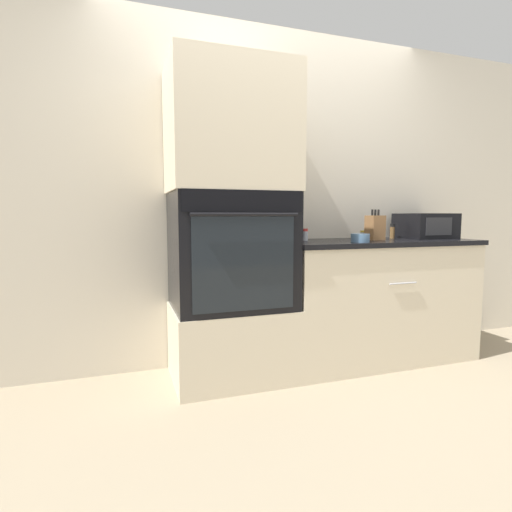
{
  "coord_description": "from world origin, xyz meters",
  "views": [
    {
      "loc": [
        -1.1,
        -2.27,
        1.1
      ],
      "look_at": [
        -0.26,
        0.21,
        0.84
      ],
      "focal_mm": 28.0,
      "sensor_mm": 36.0,
      "label": 1
    }
  ],
  "objects_px": {
    "wall_oven": "(231,250)",
    "knife_block": "(375,227)",
    "condiment_jar_mid": "(363,235)",
    "bowl": "(360,238)",
    "condiment_jar_near": "(305,235)",
    "microwave": "(425,226)",
    "condiment_jar_far": "(392,231)"
  },
  "relations": [
    {
      "from": "microwave",
      "to": "condiment_jar_mid",
      "type": "relative_size",
      "value": 5.74
    },
    {
      "from": "knife_block",
      "to": "bowl",
      "type": "relative_size",
      "value": 1.79
    },
    {
      "from": "wall_oven",
      "to": "condiment_jar_far",
      "type": "bearing_deg",
      "value": 5.32
    },
    {
      "from": "condiment_jar_near",
      "to": "bowl",
      "type": "bearing_deg",
      "value": -46.57
    },
    {
      "from": "wall_oven",
      "to": "condiment_jar_far",
      "type": "height_order",
      "value": "wall_oven"
    },
    {
      "from": "microwave",
      "to": "condiment_jar_mid",
      "type": "xyz_separation_m",
      "value": [
        -0.57,
        0.03,
        -0.07
      ]
    },
    {
      "from": "knife_block",
      "to": "condiment_jar_far",
      "type": "distance_m",
      "value": 0.27
    },
    {
      "from": "microwave",
      "to": "knife_block",
      "type": "xyz_separation_m",
      "value": [
        -0.52,
        -0.06,
        -0.01
      ]
    },
    {
      "from": "knife_block",
      "to": "wall_oven",
      "type": "bearing_deg",
      "value": -179.12
    },
    {
      "from": "microwave",
      "to": "condiment_jar_mid",
      "type": "bearing_deg",
      "value": 177.49
    },
    {
      "from": "microwave",
      "to": "condiment_jar_far",
      "type": "xyz_separation_m",
      "value": [
        -0.28,
        0.05,
        -0.04
      ]
    },
    {
      "from": "wall_oven",
      "to": "microwave",
      "type": "relative_size",
      "value": 1.95
    },
    {
      "from": "microwave",
      "to": "condiment_jar_near",
      "type": "bearing_deg",
      "value": 178.4
    },
    {
      "from": "microwave",
      "to": "condiment_jar_near",
      "type": "height_order",
      "value": "microwave"
    },
    {
      "from": "knife_block",
      "to": "condiment_jar_mid",
      "type": "bearing_deg",
      "value": 122.18
    },
    {
      "from": "bowl",
      "to": "condiment_jar_near",
      "type": "relative_size",
      "value": 1.46
    },
    {
      "from": "bowl",
      "to": "condiment_jar_mid",
      "type": "relative_size",
      "value": 1.85
    },
    {
      "from": "condiment_jar_mid",
      "to": "condiment_jar_far",
      "type": "distance_m",
      "value": 0.3
    },
    {
      "from": "knife_block",
      "to": "condiment_jar_far",
      "type": "bearing_deg",
      "value": 24.42
    },
    {
      "from": "wall_oven",
      "to": "knife_block",
      "type": "distance_m",
      "value": 1.14
    },
    {
      "from": "bowl",
      "to": "condiment_jar_far",
      "type": "xyz_separation_m",
      "value": [
        0.51,
        0.32,
        0.03
      ]
    },
    {
      "from": "microwave",
      "to": "condiment_jar_near",
      "type": "xyz_separation_m",
      "value": [
        -1.07,
        0.03,
        -0.06
      ]
    },
    {
      "from": "condiment_jar_far",
      "to": "knife_block",
      "type": "bearing_deg",
      "value": -155.58
    },
    {
      "from": "knife_block",
      "to": "condiment_jar_mid",
      "type": "xyz_separation_m",
      "value": [
        -0.05,
        0.08,
        -0.06
      ]
    },
    {
      "from": "microwave",
      "to": "bowl",
      "type": "relative_size",
      "value": 3.11
    },
    {
      "from": "bowl",
      "to": "condiment_jar_mid",
      "type": "xyz_separation_m",
      "value": [
        0.21,
        0.29,
        0.0
      ]
    },
    {
      "from": "condiment_jar_near",
      "to": "condiment_jar_mid",
      "type": "bearing_deg",
      "value": -0.53
    },
    {
      "from": "condiment_jar_near",
      "to": "condiment_jar_mid",
      "type": "relative_size",
      "value": 1.27
    },
    {
      "from": "microwave",
      "to": "bowl",
      "type": "xyz_separation_m",
      "value": [
        -0.79,
        -0.27,
        -0.07
      ]
    },
    {
      "from": "condiment_jar_mid",
      "to": "condiment_jar_far",
      "type": "height_order",
      "value": "condiment_jar_far"
    },
    {
      "from": "condiment_jar_near",
      "to": "wall_oven",
      "type": "bearing_deg",
      "value": -169.97
    },
    {
      "from": "condiment_jar_mid",
      "to": "knife_block",
      "type": "bearing_deg",
      "value": -57.82
    }
  ]
}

